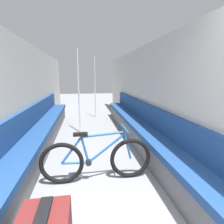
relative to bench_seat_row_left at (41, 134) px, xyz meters
name	(u,v)px	position (x,y,z in m)	size (l,w,h in m)	color
wall_left	(26,96)	(-0.25, 0.11, 0.82)	(0.10, 9.89, 2.25)	beige
wall_right	(149,94)	(2.46, 0.11, 0.82)	(0.10, 9.89, 2.25)	beige
bench_seat_row_left	(41,134)	(0.00, 0.00, 0.00)	(0.46, 5.74, 0.92)	#5B5B60
bench_seat_row_right	(139,129)	(2.21, 0.00, 0.00)	(0.46, 5.74, 0.92)	#5B5B60
bicycle	(97,160)	(1.11, -1.43, 0.02)	(1.64, 0.46, 0.81)	black
grab_pole_near	(79,93)	(0.82, 0.92, 0.78)	(0.08, 0.08, 2.23)	gray
grab_pole_far	(95,88)	(1.37, 2.69, 0.78)	(0.08, 0.08, 2.23)	gray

